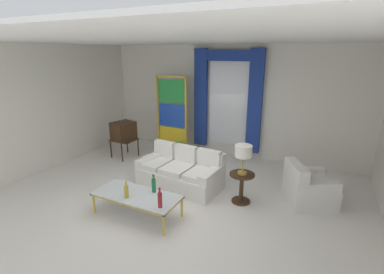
% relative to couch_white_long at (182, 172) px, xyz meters
% --- Properties ---
extents(ground_plane, '(16.00, 16.00, 0.00)m').
position_rel_couch_white_long_xyz_m(ground_plane, '(0.19, -0.66, -0.30)').
color(ground_plane, white).
extents(wall_rear, '(8.00, 0.12, 3.00)m').
position_rel_couch_white_long_xyz_m(wall_rear, '(0.19, 2.40, 1.20)').
color(wall_rear, white).
rests_on(wall_rear, ground).
extents(wall_left, '(0.12, 7.00, 3.00)m').
position_rel_couch_white_long_xyz_m(wall_left, '(-3.47, -0.06, 1.20)').
color(wall_left, white).
rests_on(wall_left, ground).
extents(ceiling_slab, '(8.00, 7.60, 0.04)m').
position_rel_couch_white_long_xyz_m(ceiling_slab, '(0.19, 0.14, 2.72)').
color(ceiling_slab, white).
extents(curtained_window, '(2.00, 0.17, 2.70)m').
position_rel_couch_white_long_xyz_m(curtained_window, '(0.19, 2.23, 1.44)').
color(curtained_window, white).
rests_on(curtained_window, ground).
extents(couch_white_long, '(1.82, 1.06, 0.86)m').
position_rel_couch_white_long_xyz_m(couch_white_long, '(0.00, 0.00, 0.00)').
color(couch_white_long, white).
rests_on(couch_white_long, ground).
extents(coffee_table, '(1.56, 0.67, 0.41)m').
position_rel_couch_white_long_xyz_m(coffee_table, '(-0.14, -1.42, 0.07)').
color(coffee_table, silver).
rests_on(coffee_table, ground).
extents(bottle_blue_decanter, '(0.07, 0.07, 0.35)m').
position_rel_couch_white_long_xyz_m(bottle_blue_decanter, '(0.47, -1.59, 0.25)').
color(bottle_blue_decanter, maroon).
rests_on(bottle_blue_decanter, coffee_table).
extents(bottle_crystal_tall, '(0.07, 0.07, 0.32)m').
position_rel_couch_white_long_xyz_m(bottle_crystal_tall, '(-0.22, -1.58, 0.23)').
color(bottle_crystal_tall, gold).
rests_on(bottle_crystal_tall, coffee_table).
extents(bottle_amber_squat, '(0.07, 0.07, 0.35)m').
position_rel_couch_white_long_xyz_m(bottle_amber_squat, '(0.09, -1.20, 0.25)').
color(bottle_amber_squat, '#196B3D').
rests_on(bottle_amber_squat, coffee_table).
extents(vintage_tv, '(0.62, 0.69, 1.35)m').
position_rel_couch_white_long_xyz_m(vintage_tv, '(-2.24, 0.81, 0.42)').
color(vintage_tv, '#382314').
rests_on(vintage_tv, ground).
extents(armchair_white, '(1.09, 1.09, 0.80)m').
position_rel_couch_white_long_xyz_m(armchair_white, '(2.52, 0.40, -0.02)').
color(armchair_white, white).
rests_on(armchair_white, ground).
extents(stained_glass_divider, '(0.95, 0.05, 2.20)m').
position_rel_couch_white_long_xyz_m(stained_glass_divider, '(-1.23, 1.70, 0.75)').
color(stained_glass_divider, gold).
rests_on(stained_glass_divider, ground).
extents(peacock_figurine, '(0.44, 0.60, 0.50)m').
position_rel_couch_white_long_xyz_m(peacock_figurine, '(-0.91, 1.38, -0.08)').
color(peacock_figurine, beige).
rests_on(peacock_figurine, ground).
extents(round_side_table, '(0.48, 0.48, 0.59)m').
position_rel_couch_white_long_xyz_m(round_side_table, '(1.38, -0.14, 0.05)').
color(round_side_table, '#382314').
rests_on(round_side_table, ground).
extents(table_lamp_brass, '(0.32, 0.32, 0.57)m').
position_rel_couch_white_long_xyz_m(table_lamp_brass, '(1.38, -0.14, 0.72)').
color(table_lamp_brass, '#B29338').
rests_on(table_lamp_brass, round_side_table).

